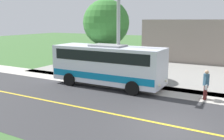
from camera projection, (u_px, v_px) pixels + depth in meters
ground_plane at (171, 126)px, 10.91m from camera, size 120.00×120.00×0.00m
road_surface at (171, 126)px, 10.91m from camera, size 8.00×100.00×0.01m
sidewalk at (195, 95)px, 15.38m from camera, size 2.40×100.00×0.01m
road_centre_line at (171, 126)px, 10.91m from camera, size 0.16×100.00×0.00m
shuttle_bus_front at (108, 64)px, 17.18m from camera, size 2.66×7.86×2.89m
pedestrian_waiting at (206, 84)px, 14.40m from camera, size 0.72×0.34×1.73m
street_light_pole at (118, 28)px, 16.76m from camera, size 1.97×0.24×7.19m
tree_curbside at (106, 23)px, 19.99m from camera, size 3.70×3.70×6.16m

